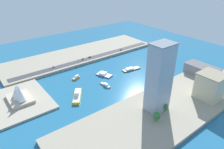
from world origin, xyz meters
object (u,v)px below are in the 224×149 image
at_px(sedan_silver, 121,50).
at_px(office_block_beige, 210,86).
at_px(water_taxi_orange, 76,78).
at_px(ferry_yellow_fast, 77,95).
at_px(yacht_sleek_gray, 105,85).
at_px(tower_tall_glass, 159,78).
at_px(catamaran_blue, 104,74).
at_px(opera_landmark, 19,94).
at_px(warehouse_low_gray, 202,70).
at_px(barge_flat_brown, 131,69).
at_px(patrol_launch_navy, 158,60).
at_px(traffic_light_waterfront, 78,61).
at_px(pickup_red, 90,57).
at_px(taxi_yellow_cab, 83,59).
at_px(van_white, 53,67).

bearing_deg(sedan_silver, office_block_beige, 173.94).
relative_size(water_taxi_orange, ferry_yellow_fast, 0.42).
xyz_separation_m(yacht_sleek_gray, tower_tall_glass, (-68.00, -9.88, 34.61)).
distance_m(tower_tall_glass, sedan_silver, 161.76).
bearing_deg(catamaran_blue, office_block_beige, -154.38).
relative_size(catamaran_blue, opera_landmark, 0.74).
bearing_deg(warehouse_low_gray, yacht_sleek_gray, 63.15).
bearing_deg(barge_flat_brown, patrol_launch_navy, -91.21).
bearing_deg(sedan_silver, warehouse_low_gray, -168.96).
distance_m(catamaran_blue, traffic_light_waterfront, 47.18).
xyz_separation_m(pickup_red, sedan_silver, (-4.48, -56.85, 0.05)).
xyz_separation_m(ferry_yellow_fast, taxi_yellow_cab, (77.68, -52.26, 1.96)).
bearing_deg(sedan_silver, ferry_yellow_fast, 121.19).
relative_size(patrol_launch_navy, tower_tall_glass, 0.16).
xyz_separation_m(water_taxi_orange, sedan_silver, (36.43, -102.45, 2.74)).
height_order(ferry_yellow_fast, taxi_yellow_cab, ferry_yellow_fast).
height_order(van_white, opera_landmark, opera_landmark).
bearing_deg(barge_flat_brown, van_white, 52.38).
bearing_deg(sedan_silver, water_taxi_orange, 109.57).
height_order(catamaran_blue, warehouse_low_gray, warehouse_low_gray).
xyz_separation_m(office_block_beige, opera_landmark, (115.66, 154.25, -7.42)).
relative_size(patrol_launch_navy, sedan_silver, 2.25).
xyz_separation_m(yacht_sleek_gray, van_white, (76.96, 30.54, 2.93)).
xyz_separation_m(barge_flat_brown, tower_tall_glass, (-81.25, 42.24, 34.73)).
bearing_deg(traffic_light_waterfront, warehouse_low_gray, -139.31).
height_order(warehouse_low_gray, taxi_yellow_cab, warehouse_low_gray).
height_order(office_block_beige, taxi_yellow_cab, office_block_beige).
xyz_separation_m(water_taxi_orange, traffic_light_waterfront, (32.04, -21.54, 6.18)).
bearing_deg(pickup_red, warehouse_low_gray, -148.21).
relative_size(barge_flat_brown, taxi_yellow_cab, 6.01).
bearing_deg(van_white, barge_flat_brown, -127.62).
xyz_separation_m(barge_flat_brown, opera_landmark, (14.79, 139.48, 8.34)).
bearing_deg(sedan_silver, catamaran_blue, 125.50).
bearing_deg(patrol_launch_navy, traffic_light_waterfront, 61.55).
height_order(pickup_red, van_white, van_white).
relative_size(patrol_launch_navy, barge_flat_brown, 0.39).
bearing_deg(sedan_silver, pickup_red, 85.50).
height_order(water_taxi_orange, tower_tall_glass, tower_tall_glass).
distance_m(barge_flat_brown, office_block_beige, 103.15).
xyz_separation_m(office_block_beige, traffic_light_waterfront, (155.57, 63.94, -9.22)).
bearing_deg(patrol_launch_navy, yacht_sleek_gray, 96.52).
relative_size(office_block_beige, taxi_yellow_cab, 6.04).
height_order(tower_tall_glass, opera_landmark, tower_tall_glass).
xyz_separation_m(office_block_beige, warehouse_low_gray, (32.57, -41.83, -7.64)).
height_order(office_block_beige, opera_landmark, office_block_beige).
relative_size(sedan_silver, opera_landmark, 0.16).
xyz_separation_m(yacht_sleek_gray, catamaran_blue, (22.54, -14.06, 0.11)).
height_order(catamaran_blue, pickup_red, pickup_red).
bearing_deg(water_taxi_orange, traffic_light_waterfront, -33.90).
bearing_deg(catamaran_blue, traffic_light_waterfront, 13.75).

